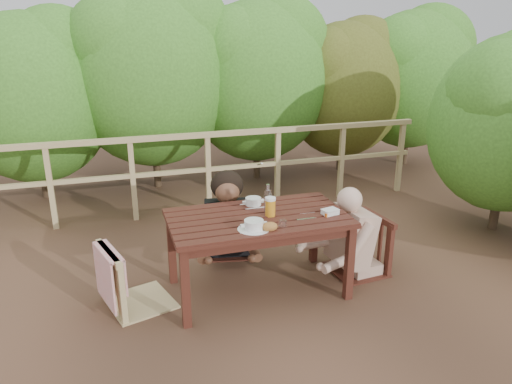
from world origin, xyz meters
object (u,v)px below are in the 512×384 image
object	(u,v)px
chair_left	(136,247)
woman	(226,188)
bread_roll	(270,227)
tumbler	(283,224)
chair_right	(359,221)
beer_glass	(270,207)
soup_near	(254,225)
diner_right	(364,201)
bottle	(268,199)
soup_far	(253,202)
table	(258,254)
chair_far	(228,216)
butter_tub	(330,212)

from	to	relation	value
chair_left	woman	bearing A→B (deg)	-69.10
bread_roll	tumbler	world-z (taller)	bread_roll
chair_left	bread_roll	world-z (taller)	chair_left
chair_right	beer_glass	distance (m)	0.94
woman	tumbler	distance (m)	1.10
chair_left	soup_near	bearing A→B (deg)	-127.13
diner_right	soup_near	xyz separation A→B (m)	(-1.15, -0.32, 0.04)
bottle	tumbler	distance (m)	0.36
bread_roll	diner_right	bearing A→B (deg)	19.53
soup_far	bread_roll	size ratio (longest dim) A/B	1.89
chair_right	soup_near	distance (m)	1.18
woman	soup_far	bearing A→B (deg)	113.50
woman	tumbler	bearing A→B (deg)	111.71
chair_left	diner_right	size ratio (longest dim) A/B	0.74
bread_roll	soup_far	bearing A→B (deg)	86.03
table	tumbler	distance (m)	0.49
chair_left	soup_far	size ratio (longest dim) A/B	4.38
tumbler	diner_right	bearing A→B (deg)	20.77
tumbler	chair_far	bearing A→B (deg)	100.02
soup_far	bread_roll	bearing A→B (deg)	-93.97
chair_right	diner_right	distance (m)	0.20
chair_left	tumbler	bearing A→B (deg)	-124.55
butter_tub	soup_near	bearing A→B (deg)	174.86
woman	beer_glass	bearing A→B (deg)	113.77
table	soup_near	world-z (taller)	soup_near
tumbler	butter_tub	world-z (taller)	tumbler
bread_roll	tumbler	distance (m)	0.12
soup_far	tumbler	size ratio (longest dim) A/B	3.34
diner_right	soup_far	bearing A→B (deg)	73.10
chair_far	woman	bearing A→B (deg)	101.86
table	soup_far	bearing A→B (deg)	81.01
chair_left	butter_tub	world-z (taller)	chair_left
chair_left	tumbler	world-z (taller)	chair_left
chair_left	bottle	size ratio (longest dim) A/B	3.95
chair_left	chair_right	xyz separation A→B (m)	(2.01, -0.02, -0.02)
soup_near	tumbler	distance (m)	0.23
table	chair_left	xyz separation A→B (m)	(-1.01, 0.09, 0.17)
table	chair_far	size ratio (longest dim) A/B	1.82
table	beer_glass	world-z (taller)	beer_glass
bottle	soup_near	bearing A→B (deg)	-125.31
tumbler	butter_tub	bearing A→B (deg)	15.93
tumbler	beer_glass	bearing A→B (deg)	93.29
chair_far	butter_tub	size ratio (longest dim) A/B	6.00
woman	diner_right	size ratio (longest dim) A/B	1.01
chair_far	diner_right	world-z (taller)	diner_right
table	chair_right	world-z (taller)	chair_right
bread_roll	table	bearing A→B (deg)	90.41
chair_far	butter_tub	bearing A→B (deg)	-42.62
chair_far	tumbler	distance (m)	1.13
chair_far	chair_right	world-z (taller)	chair_right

